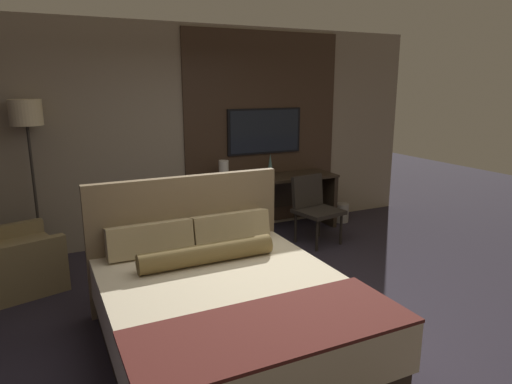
{
  "coord_description": "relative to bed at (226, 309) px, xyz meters",
  "views": [
    {
      "loc": [
        -1.75,
        -3.23,
        2.05
      ],
      "look_at": [
        0.31,
        1.03,
        0.92
      ],
      "focal_mm": 32.0,
      "sensor_mm": 36.0,
      "label": 1
    }
  ],
  "objects": [
    {
      "name": "ground_plane",
      "position": [
        0.55,
        0.21,
        -0.34
      ],
      "size": [
        16.0,
        16.0,
        0.0
      ],
      "primitive_type": "plane",
      "color": "#28232D"
    },
    {
      "name": "wall_back_tv_panel",
      "position": [
        0.71,
        2.8,
        1.06
      ],
      "size": [
        7.2,
        0.09,
        2.8
      ],
      "color": "gray",
      "rests_on": "ground_plane"
    },
    {
      "name": "bed",
      "position": [
        0.0,
        0.0,
        0.0
      ],
      "size": [
        1.82,
        2.13,
        1.22
      ],
      "color": "#33281E",
      "rests_on": "ground_plane"
    },
    {
      "name": "desk",
      "position": [
        1.72,
        2.49,
        0.2
      ],
      "size": [
        1.83,
        0.57,
        0.79
      ],
      "color": "#2D2319",
      "rests_on": "ground_plane"
    },
    {
      "name": "tv",
      "position": [
        1.72,
        2.73,
        1.06
      ],
      "size": [
        1.13,
        0.04,
        0.64
      ],
      "color": "black"
    },
    {
      "name": "desk_chair",
      "position": [
        1.99,
        1.84,
        0.18
      ],
      "size": [
        0.62,
        0.61,
        0.88
      ],
      "rotation": [
        0.0,
        0.0,
        0.18
      ],
      "color": "#28231E",
      "rests_on": "ground_plane"
    },
    {
      "name": "armchair_by_window",
      "position": [
        -1.53,
        1.95,
        -0.06
      ],
      "size": [
        0.95,
        0.98,
        0.82
      ],
      "rotation": [
        0.0,
        0.0,
        1.84
      ],
      "color": "olive",
      "rests_on": "ground_plane"
    },
    {
      "name": "floor_lamp",
      "position": [
        -1.27,
        2.54,
        1.26
      ],
      "size": [
        0.34,
        0.34,
        1.89
      ],
      "color": "#282623",
      "rests_on": "ground_plane"
    },
    {
      "name": "vase_tall",
      "position": [
        1.72,
        2.56,
        0.6
      ],
      "size": [
        0.1,
        0.1,
        0.31
      ],
      "color": "#4C706B",
      "rests_on": "desk"
    },
    {
      "name": "vase_short",
      "position": [
        0.99,
        2.48,
        0.59
      ],
      "size": [
        0.13,
        0.13,
        0.28
      ],
      "color": "silver",
      "rests_on": "desk"
    },
    {
      "name": "book",
      "position": [
        1.43,
        2.46,
        0.46
      ],
      "size": [
        0.23,
        0.17,
        0.03
      ],
      "color": "navy",
      "rests_on": "desk"
    },
    {
      "name": "waste_bin",
      "position": [
        2.87,
        2.4,
        -0.2
      ],
      "size": [
        0.22,
        0.22,
        0.28
      ],
      "color": "gray",
      "rests_on": "ground_plane"
    }
  ]
}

